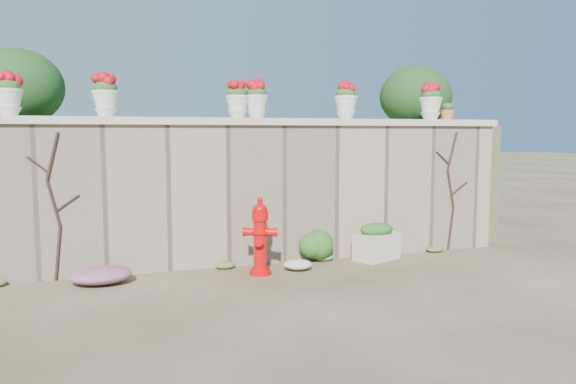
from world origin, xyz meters
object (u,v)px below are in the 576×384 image
object	(u,v)px
fire_hydrant	(260,236)
planter_box	(377,242)
terracotta_pot	(447,112)
urn_pot_0	(8,94)

from	to	relation	value
fire_hydrant	planter_box	world-z (taller)	fire_hydrant
fire_hydrant	terracotta_pot	xyz separation A→B (m)	(3.38, 0.75, 1.70)
fire_hydrant	urn_pot_0	xyz separation A→B (m)	(-3.05, 0.75, 1.85)
fire_hydrant	terracotta_pot	distance (m)	3.86
fire_hydrant	planter_box	size ratio (longest dim) A/B	1.35
planter_box	terracotta_pot	size ratio (longest dim) A/B	2.87
urn_pot_0	terracotta_pot	size ratio (longest dim) A/B	2.04
planter_box	urn_pot_0	world-z (taller)	urn_pot_0
terracotta_pot	planter_box	bearing A→B (deg)	-162.93
fire_hydrant	planter_box	xyz separation A→B (m)	(1.90, 0.30, -0.26)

